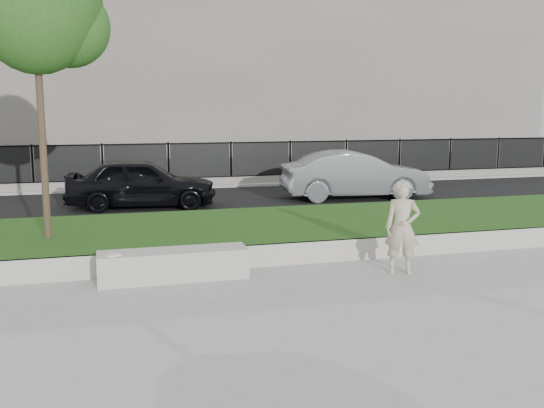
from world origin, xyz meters
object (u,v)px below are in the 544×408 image
object	(u,v)px
stone_bench	(174,265)
man	(402,227)
car_dark	(142,183)
car_silver	(355,175)
book	(113,255)

from	to	relation	value
stone_bench	man	world-z (taller)	man
stone_bench	car_dark	bearing A→B (deg)	90.33
stone_bench	car_dark	size ratio (longest dim) A/B	0.59
man	car_silver	bearing A→B (deg)	97.18
car_silver	book	bearing A→B (deg)	141.83
stone_bench	man	xyz separation A→B (m)	(3.79, -0.64, 0.55)
book	car_dark	world-z (taller)	car_dark
stone_bench	book	size ratio (longest dim) A/B	11.38
man	car_dark	xyz separation A→B (m)	(-3.83, 7.93, -0.06)
man	book	world-z (taller)	man
book	car_silver	distance (m)	10.39
book	car_silver	size ratio (longest dim) A/B	0.05
stone_bench	car_silver	bearing A→B (deg)	48.94
car_dark	car_silver	distance (m)	6.37
stone_bench	man	size ratio (longest dim) A/B	1.52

